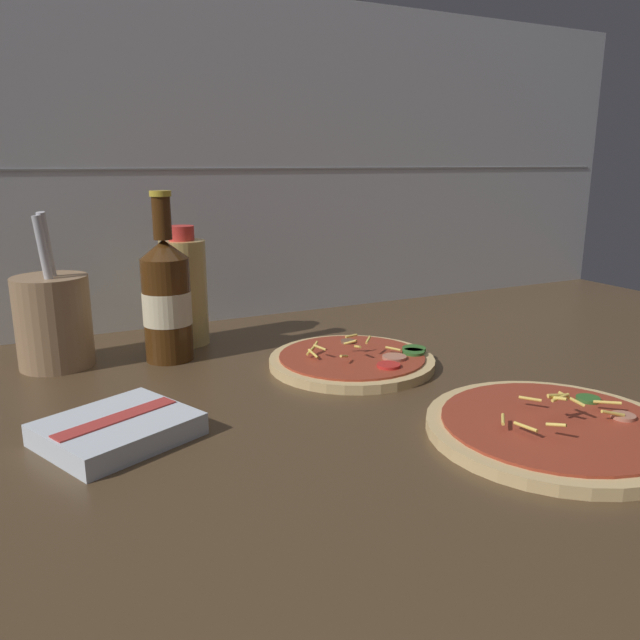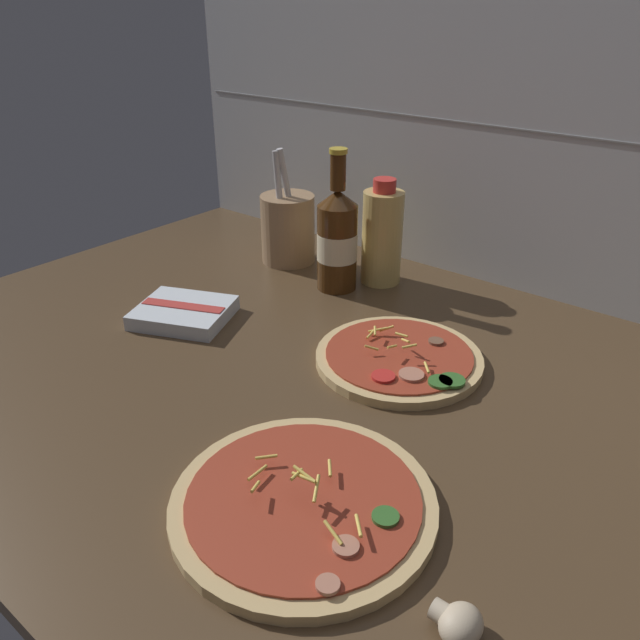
# 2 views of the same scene
# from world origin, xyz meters

# --- Properties ---
(counter_slab) EXTENTS (1.60, 0.90, 0.03)m
(counter_slab) POSITION_xyz_m (0.00, 0.00, 0.01)
(counter_slab) COLOR #4C3823
(counter_slab) RESTS_ON ground
(tile_backsplash) EXTENTS (1.60, 0.01, 0.60)m
(tile_backsplash) POSITION_xyz_m (0.00, 0.45, 0.30)
(tile_backsplash) COLOR silver
(tile_backsplash) RESTS_ON ground
(pizza_near) EXTENTS (0.27, 0.27, 0.05)m
(pizza_near) POSITION_xyz_m (0.02, -0.20, 0.03)
(pizza_near) COLOR tan
(pizza_near) RESTS_ON counter_slab
(pizza_far) EXTENTS (0.24, 0.24, 0.05)m
(pizza_far) POSITION_xyz_m (-0.06, 0.10, 0.03)
(pizza_far) COLOR tan
(pizza_far) RESTS_ON counter_slab
(beer_bottle) EXTENTS (0.07, 0.07, 0.25)m
(beer_bottle) POSITION_xyz_m (-0.28, 0.26, 0.12)
(beer_bottle) COLOR #47280F
(beer_bottle) RESTS_ON counter_slab
(oil_bottle) EXTENTS (0.07, 0.07, 0.19)m
(oil_bottle) POSITION_xyz_m (-0.24, 0.33, 0.11)
(oil_bottle) COLOR #D6B766
(oil_bottle) RESTS_ON counter_slab
(mushroom_left) EXTENTS (0.04, 0.04, 0.03)m
(mushroom_left) POSITION_xyz_m (0.21, -0.23, 0.04)
(mushroom_left) COLOR beige
(mushroom_left) RESTS_ON counter_slab
(utensil_crock) EXTENTS (0.10, 0.10, 0.22)m
(utensil_crock) POSITION_xyz_m (-0.44, 0.30, 0.09)
(utensil_crock) COLOR #9E7A56
(utensil_crock) RESTS_ON counter_slab
(dish_towel) EXTENTS (0.18, 0.17, 0.03)m
(dish_towel) POSITION_xyz_m (-0.40, -0.00, 0.04)
(dish_towel) COLOR silver
(dish_towel) RESTS_ON counter_slab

